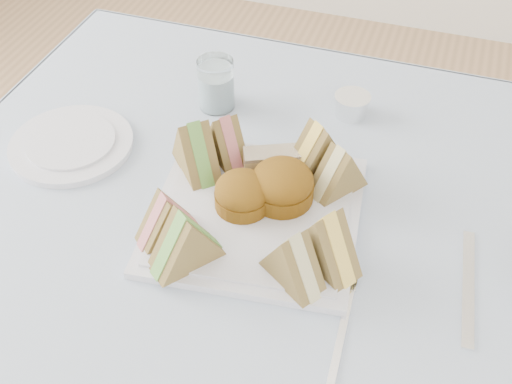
% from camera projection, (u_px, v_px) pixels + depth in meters
% --- Properties ---
extents(table, '(0.90, 0.90, 0.74)m').
position_uv_depth(table, '(249.00, 382.00, 1.14)').
color(table, brown).
rests_on(table, floor).
extents(tablecloth, '(1.02, 1.02, 0.01)m').
position_uv_depth(tablecloth, '(247.00, 243.00, 0.88)').
color(tablecloth, '#A7BBD2').
rests_on(tablecloth, table).
extents(serving_plate, '(0.32, 0.32, 0.01)m').
position_uv_depth(serving_plate, '(256.00, 214.00, 0.90)').
color(serving_plate, silver).
rests_on(serving_plate, tablecloth).
extents(sandwich_fl_a, '(0.09, 0.09, 0.08)m').
position_uv_depth(sandwich_fl_a, '(167.00, 216.00, 0.84)').
color(sandwich_fl_a, brown).
rests_on(sandwich_fl_a, serving_plate).
extents(sandwich_fl_b, '(0.10, 0.10, 0.09)m').
position_uv_depth(sandwich_fl_b, '(185.00, 238.00, 0.81)').
color(sandwich_fl_b, brown).
rests_on(sandwich_fl_b, serving_plate).
extents(sandwich_fr_a, '(0.11, 0.09, 0.09)m').
position_uv_depth(sandwich_fr_a, '(326.00, 238.00, 0.80)').
color(sandwich_fr_a, brown).
rests_on(sandwich_fr_a, serving_plate).
extents(sandwich_fr_b, '(0.10, 0.08, 0.08)m').
position_uv_depth(sandwich_fr_b, '(293.00, 257.00, 0.79)').
color(sandwich_fr_b, brown).
rests_on(sandwich_fr_b, serving_plate).
extents(sandwich_bl_a, '(0.10, 0.10, 0.09)m').
position_uv_depth(sandwich_bl_a, '(195.00, 146.00, 0.93)').
color(sandwich_bl_a, brown).
rests_on(sandwich_bl_a, serving_plate).
extents(sandwich_bl_b, '(0.09, 0.09, 0.08)m').
position_uv_depth(sandwich_bl_b, '(226.00, 137.00, 0.96)').
color(sandwich_bl_b, brown).
rests_on(sandwich_bl_b, serving_plate).
extents(sandwich_br_a, '(0.08, 0.10, 0.08)m').
position_uv_depth(sandwich_br_a, '(339.00, 169.00, 0.90)').
color(sandwich_br_a, brown).
rests_on(sandwich_br_a, serving_plate).
extents(sandwich_br_b, '(0.10, 0.10, 0.09)m').
position_uv_depth(sandwich_br_b, '(317.00, 147.00, 0.93)').
color(sandwich_br_b, brown).
rests_on(sandwich_br_b, serving_plate).
extents(scone_left, '(0.09, 0.09, 0.05)m').
position_uv_depth(scone_left, '(242.00, 193.00, 0.89)').
color(scone_left, brown).
rests_on(scone_left, serving_plate).
extents(scone_right, '(0.12, 0.12, 0.06)m').
position_uv_depth(scone_right, '(282.00, 184.00, 0.89)').
color(scone_right, brown).
rests_on(scone_right, serving_plate).
extents(pastry_slice, '(0.09, 0.06, 0.04)m').
position_uv_depth(pastry_slice, '(272.00, 161.00, 0.95)').
color(pastry_slice, '#CEB57F').
rests_on(pastry_slice, serving_plate).
extents(side_plate, '(0.21, 0.21, 0.01)m').
position_uv_depth(side_plate, '(71.00, 144.00, 1.01)').
color(side_plate, silver).
rests_on(side_plate, tablecloth).
extents(water_glass, '(0.08, 0.08, 0.09)m').
position_uv_depth(water_glass, '(216.00, 84.00, 1.07)').
color(water_glass, white).
rests_on(water_glass, tablecloth).
extents(tea_strainer, '(0.06, 0.06, 0.03)m').
position_uv_depth(tea_strainer, '(352.00, 106.00, 1.07)').
color(tea_strainer, white).
rests_on(tea_strainer, tablecloth).
extents(knife, '(0.03, 0.19, 0.00)m').
position_uv_depth(knife, '(468.00, 286.00, 0.82)').
color(knife, white).
rests_on(knife, tablecloth).
extents(fork, '(0.02, 0.16, 0.00)m').
position_uv_depth(fork, '(339.00, 344.00, 0.76)').
color(fork, white).
rests_on(fork, tablecloth).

